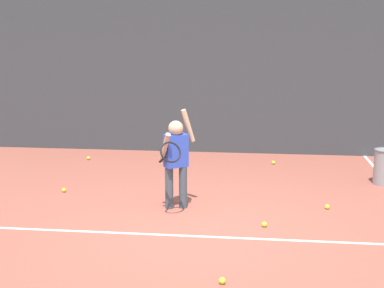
# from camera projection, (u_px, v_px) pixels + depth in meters

# --- Properties ---
(ground_plane) EXTENTS (20.00, 20.00, 0.00)m
(ground_plane) POSITION_uv_depth(u_px,v_px,m) (198.00, 228.00, 6.74)
(ground_plane) COLOR #9E5142
(court_line_baseline) EXTENTS (9.00, 0.05, 0.00)m
(court_line_baseline) POSITION_uv_depth(u_px,v_px,m) (195.00, 236.00, 6.47)
(court_line_baseline) COLOR white
(court_line_baseline) RESTS_ON ground
(back_fence_windscreen) EXTENTS (11.41, 0.08, 3.14)m
(back_fence_windscreen) POSITION_uv_depth(u_px,v_px,m) (222.00, 74.00, 10.74)
(back_fence_windscreen) COLOR #383D42
(back_fence_windscreen) RESTS_ON ground
(fence_post_1) EXTENTS (0.09, 0.09, 3.29)m
(fence_post_1) POSITION_uv_depth(u_px,v_px,m) (85.00, 68.00, 11.11)
(fence_post_1) COLOR slate
(fence_post_1) RESTS_ON ground
(fence_post_2) EXTENTS (0.09, 0.09, 3.29)m
(fence_post_2) POSITION_uv_depth(u_px,v_px,m) (223.00, 69.00, 10.79)
(fence_post_2) COLOR slate
(fence_post_2) RESTS_ON ground
(fence_post_3) EXTENTS (0.09, 0.09, 3.29)m
(fence_post_3) POSITION_uv_depth(u_px,v_px,m) (369.00, 71.00, 10.47)
(fence_post_3) COLOR slate
(fence_post_3) RESTS_ON ground
(tennis_player) EXTENTS (0.49, 0.84, 1.35)m
(tennis_player) POSITION_uv_depth(u_px,v_px,m) (176.00, 156.00, 7.36)
(tennis_player) COLOR #3F4C59
(tennis_player) RESTS_ON ground
(tennis_ball_0) EXTENTS (0.07, 0.07, 0.07)m
(tennis_ball_0) POSITION_uv_depth(u_px,v_px,m) (327.00, 207.00, 7.46)
(tennis_ball_0) COLOR #CCE033
(tennis_ball_0) RESTS_ON ground
(tennis_ball_1) EXTENTS (0.07, 0.07, 0.07)m
(tennis_ball_1) POSITION_uv_depth(u_px,v_px,m) (64.00, 190.00, 8.26)
(tennis_ball_1) COLOR #CCE033
(tennis_ball_1) RESTS_ON ground
(tennis_ball_2) EXTENTS (0.07, 0.07, 0.07)m
(tennis_ball_2) POSITION_uv_depth(u_px,v_px,m) (222.00, 281.00, 5.23)
(tennis_ball_2) COLOR #CCE033
(tennis_ball_2) RESTS_ON ground
(tennis_ball_4) EXTENTS (0.07, 0.07, 0.07)m
(tennis_ball_4) POSITION_uv_depth(u_px,v_px,m) (273.00, 163.00, 10.01)
(tennis_ball_4) COLOR #CCE033
(tennis_ball_4) RESTS_ON ground
(tennis_ball_6) EXTENTS (0.07, 0.07, 0.07)m
(tennis_ball_6) POSITION_uv_depth(u_px,v_px,m) (88.00, 158.00, 10.36)
(tennis_ball_6) COLOR #CCE033
(tennis_ball_6) RESTS_ON ground
(tennis_ball_7) EXTENTS (0.07, 0.07, 0.07)m
(tennis_ball_7) POSITION_uv_depth(u_px,v_px,m) (264.00, 224.00, 6.77)
(tennis_ball_7) COLOR #CCE033
(tennis_ball_7) RESTS_ON ground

